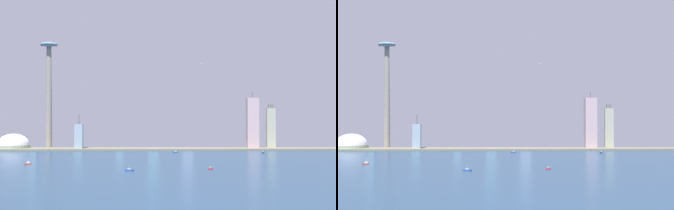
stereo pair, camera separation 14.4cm
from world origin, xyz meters
TOP-DOWN VIEW (x-y plane):
  - ground_plane at (0.00, 0.00)m, footprint 6000.00×6000.00m
  - waterfront_pier at (0.00, 446.75)m, footprint 891.13×65.60m
  - observation_tower at (-248.22, 475.29)m, footprint 45.24×45.24m
  - stadium_dome at (-327.82, 460.01)m, footprint 77.90×77.90m
  - skyscraper_0 at (86.40, 498.95)m, footprint 26.51×25.36m
  - skyscraper_1 at (284.29, 461.16)m, footprint 20.59×18.86m
  - skyscraper_2 at (-83.07, 541.88)m, footprint 19.06×24.23m
  - skyscraper_3 at (2.79, 483.21)m, footprint 24.23×19.58m
  - skyscraper_4 at (-169.45, 436.58)m, footprint 18.41×15.58m
  - skyscraper_5 at (237.33, 446.00)m, footprint 27.19×21.97m
  - skyscraper_6 at (-289.81, 489.66)m, footprint 18.97×17.11m
  - skyscraper_7 at (257.74, 510.34)m, footprint 25.68×12.97m
  - boat_0 at (91.35, 90.39)m, footprint 7.86×6.50m
  - boat_1 at (51.20, 360.82)m, footprint 11.02×6.20m
  - boat_2 at (-201.65, 161.68)m, footprint 11.64×8.05m
  - boat_3 at (-29.30, 77.80)m, footprint 13.28×8.05m
  - boat_5 at (237.69, 349.89)m, footprint 3.23×7.64m
  - channel_buoy_0 at (-34.31, 271.46)m, footprint 1.46×1.46m
  - channel_buoy_1 at (-144.66, 228.39)m, footprint 1.72×1.72m
  - channel_buoy_2 at (176.76, 254.63)m, footprint 1.00×1.00m
  - airplane at (115.80, 471.95)m, footprint 26.40×24.01m

SIDE VIEW (x-z plane):
  - ground_plane at x=0.00m, z-range 0.00..0.00m
  - channel_buoy_0 at x=-34.31m, z-range 0.00..1.92m
  - channel_buoy_1 at x=-144.66m, z-range 0.00..2.72m
  - boat_3 at x=-29.30m, z-range -3.13..5.85m
  - channel_buoy_2 at x=176.76m, z-range 0.00..2.84m
  - boat_2 at x=-201.65m, z-range -3.71..6.76m
  - boat_5 at x=237.69m, z-range -2.12..5.23m
  - boat_0 at x=91.35m, z-range -0.63..3.80m
  - boat_1 at x=51.20m, z-range -0.64..3.95m
  - waterfront_pier at x=0.00m, z-range 0.00..3.70m
  - stadium_dome at x=-327.82m, z-range -15.76..35.82m
  - skyscraper_7 at x=257.74m, z-range 0.00..50.20m
  - skyscraper_4 at x=-169.45m, z-range -10.56..70.28m
  - skyscraper_2 at x=-83.07m, z-range -2.88..66.28m
  - skyscraper_1 at x=284.29m, z-range -2.86..103.19m
  - skyscraper_5 at x=237.33m, z-range -6.81..128.44m
  - skyscraper_0 at x=86.40m, z-range -6.12..129.87m
  - skyscraper_6 at x=-289.81m, z-range -2.68..145.67m
  - skyscraper_3 at x=2.79m, z-range -13.79..156.89m
  - observation_tower at x=-248.22m, z-range -7.20..359.34m
  - airplane at x=115.80m, z-range 200.16..207.53m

